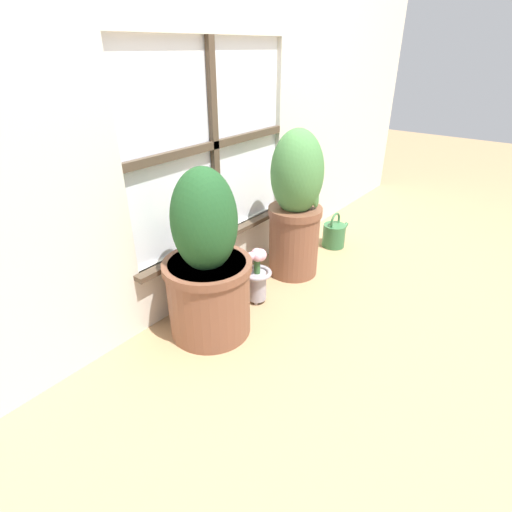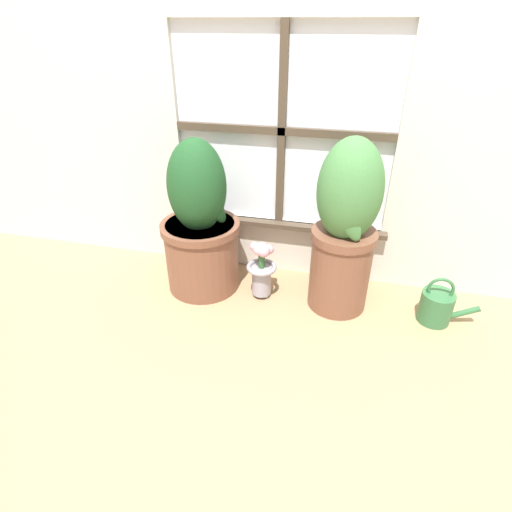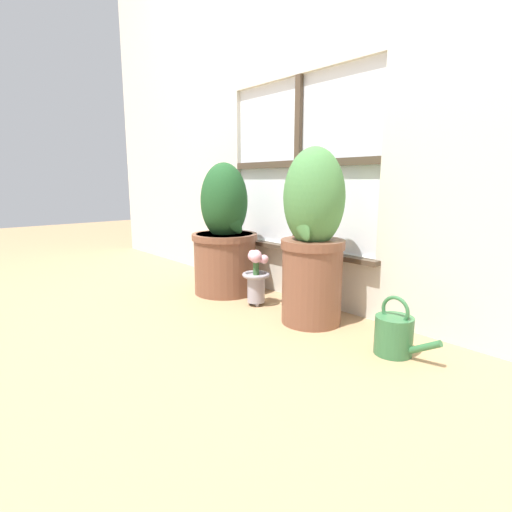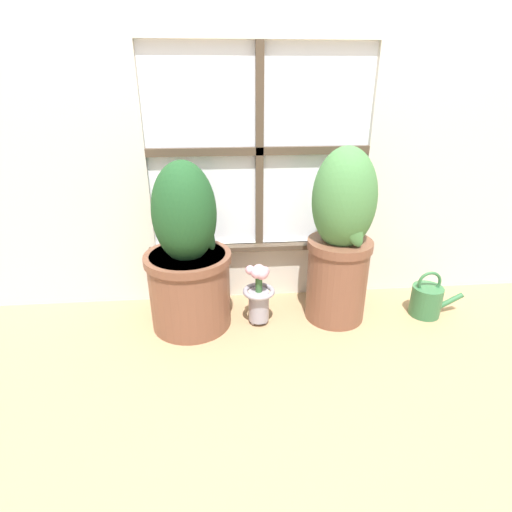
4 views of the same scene
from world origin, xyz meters
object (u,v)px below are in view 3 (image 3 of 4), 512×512
potted_plant_left (225,238)px  flower_vase (256,276)px  potted_plant_right (313,238)px  watering_can (394,334)px

potted_plant_left → flower_vase: (0.31, -0.03, -0.17)m
potted_plant_left → flower_vase: 0.35m
potted_plant_right → flower_vase: potted_plant_right is taller
potted_plant_left → potted_plant_right: potted_plant_right is taller
potted_plant_left → watering_can: potted_plant_left is taller
potted_plant_left → flower_vase: size_ratio=2.53×
potted_plant_right → flower_vase: (-0.37, -0.02, -0.24)m
potted_plant_left → watering_can: 1.15m
flower_vase → potted_plant_left: bearing=175.3°
potted_plant_right → watering_can: 0.55m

